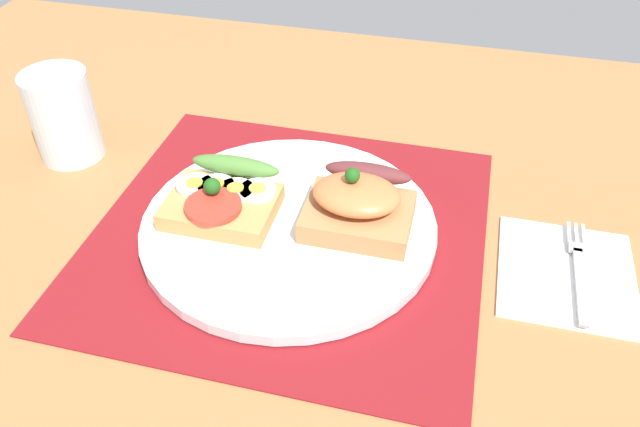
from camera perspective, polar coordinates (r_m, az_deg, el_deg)
name	(u,v)px	position (r cm, az deg, el deg)	size (l,w,h in cm)	color
ground_plane	(290,245)	(61.38, -2.72, -2.81)	(120.00, 90.00, 3.20)	#A46D3F
placemat	(289,231)	(60.21, -2.77, -1.59)	(36.09, 34.88, 0.30)	maroon
plate	(289,225)	(59.74, -2.79, -1.07)	(27.53, 27.53, 1.14)	white
sandwich_egg_tomato	(224,197)	(60.42, -8.62, 1.45)	(10.06, 9.35, 3.94)	tan
sandwich_salmon	(359,203)	(58.03, 3.47, 0.93)	(9.71, 9.13, 5.84)	#B07B4A
napkin	(567,272)	(59.97, 21.19, -4.93)	(11.64, 12.82, 0.60)	white
fork	(579,267)	(60.16, 22.15, -4.47)	(1.62, 12.84, 0.32)	#B7B7BC
drinking_glass	(63,116)	(73.13, -21.98, 8.10)	(6.78, 6.78, 9.69)	silver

